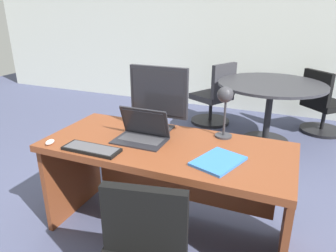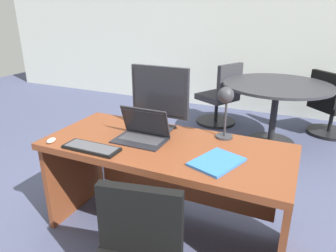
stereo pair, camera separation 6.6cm
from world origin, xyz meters
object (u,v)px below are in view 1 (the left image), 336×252
object	(u,v)px
laptop	(143,130)
mouse	(50,142)
keyboard	(92,149)
desk_lamp	(225,101)
meeting_chair_near	(214,100)
meeting_chair_far	(322,108)
book	(218,161)
desk	(168,167)
meeting_table	(270,98)
monitor	(159,94)

from	to	relation	value
laptop	mouse	world-z (taller)	laptop
keyboard	desk_lamp	world-z (taller)	desk_lamp
meeting_chair_near	meeting_chair_far	world-z (taller)	meeting_chair_near
laptop	mouse	size ratio (longest dim) A/B	4.89
book	meeting_chair_far	distance (m)	2.91
laptop	keyboard	world-z (taller)	laptop
desk	meeting_chair_near	size ratio (longest dim) A/B	1.89
book	mouse	bearing A→B (deg)	-170.87
desk	book	distance (m)	0.47
meeting_chair_far	mouse	bearing A→B (deg)	-121.92
desk	meeting_chair_near	distance (m)	2.44
mouse	meeting_table	xyz separation A→B (m)	(1.22, 2.34, -0.17)
laptop	desk_lamp	xyz separation A→B (m)	(0.51, 0.23, 0.20)
monitor	mouse	world-z (taller)	monitor
meeting_table	meeting_chair_far	size ratio (longest dim) A/B	1.47
laptop	meeting_table	xyz separation A→B (m)	(0.68, 2.01, -0.22)
desk_lamp	meeting_chair_far	xyz separation A→B (m)	(0.79, 2.41, -0.66)
laptop	book	bearing A→B (deg)	-13.90
mouse	book	distance (m)	1.13
desk	desk_lamp	distance (m)	0.61
meeting_chair_far	monitor	bearing A→B (deg)	-118.00
mouse	book	bearing A→B (deg)	9.13
meeting_table	meeting_chair_far	distance (m)	0.92
meeting_table	keyboard	bearing A→B (deg)	-111.24
meeting_table	mouse	bearing A→B (deg)	-117.52
book	meeting_table	xyz separation A→B (m)	(0.10, 2.16, -0.16)
monitor	laptop	size ratio (longest dim) A/B	1.34
keyboard	book	size ratio (longest dim) A/B	1.05
monitor	meeting_chair_near	xyz separation A→B (m)	(-0.13, 2.21, -0.65)
monitor	mouse	xyz separation A→B (m)	(-0.56, -0.55, -0.26)
laptop	meeting_chair_near	distance (m)	2.47
desk_lamp	meeting_chair_near	size ratio (longest dim) A/B	0.42
laptop	meeting_chair_near	size ratio (longest dim) A/B	0.40
desk_lamp	meeting_chair_far	distance (m)	2.62
laptop	book	world-z (taller)	laptop
laptop	book	size ratio (longest dim) A/B	0.97
laptop	desk_lamp	distance (m)	0.60
desk	meeting_chair_near	world-z (taller)	meeting_chair_near
keyboard	meeting_chair_far	world-z (taller)	meeting_chair_far
desk_lamp	meeting_table	distance (m)	1.84
laptop	book	xyz separation A→B (m)	(0.58, -0.14, -0.06)
mouse	desk_lamp	xyz separation A→B (m)	(1.05, 0.56, 0.25)
meeting_chair_far	desk_lamp	bearing A→B (deg)	-108.24
laptop	desk_lamp	bearing A→B (deg)	24.40
desk_lamp	book	bearing A→B (deg)	-80.47
book	desk_lamp	bearing A→B (deg)	99.53
desk	desk_lamp	world-z (taller)	desk_lamp
meeting_chair_near	meeting_chair_far	xyz separation A→B (m)	(1.41, 0.21, -0.02)
meeting_chair_near	laptop	bearing A→B (deg)	-87.53
mouse	meeting_table	world-z (taller)	same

